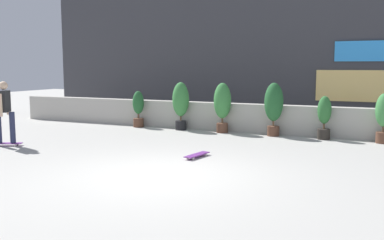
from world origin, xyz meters
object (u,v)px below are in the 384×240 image
potted_plant_2 (222,104)px  potted_plant_1 (181,102)px  potted_plant_0 (138,108)px  potted_plant_4 (324,116)px  potted_plant_5 (384,115)px  potted_plant_3 (274,105)px  skater_by_wall_right (5,110)px  skateboard_near_camera (197,155)px

potted_plant_2 → potted_plant_1: bearing=180.0°
potted_plant_0 → potted_plant_4: size_ratio=1.00×
potted_plant_1 → potted_plant_5: 6.10m
potted_plant_3 → potted_plant_4: (1.46, 0.00, -0.26)m
potted_plant_0 → potted_plant_5: potted_plant_5 is taller
potted_plant_4 → skater_by_wall_right: bearing=-149.1°
potted_plant_2 → potted_plant_3: bearing=0.0°
potted_plant_4 → potted_plant_5: bearing=0.0°
potted_plant_0 → potted_plant_3: size_ratio=0.78×
potted_plant_0 → potted_plant_2: potted_plant_2 is taller
potted_plant_5 → skateboard_near_camera: 5.46m
skater_by_wall_right → skateboard_near_camera: 5.29m
potted_plant_5 → potted_plant_2: bearing=-180.0°
potted_plant_1 → potted_plant_3: (3.08, 0.00, 0.02)m
potted_plant_5 → skater_by_wall_right: skater_by_wall_right is taller
potted_plant_5 → skater_by_wall_right: bearing=-153.6°
potted_plant_1 → potted_plant_5: (6.10, 0.00, -0.14)m
potted_plant_3 → skater_by_wall_right: size_ratio=0.94×
skater_by_wall_right → potted_plant_4: bearing=30.9°
potted_plant_2 → potted_plant_0: bearing=180.0°
potted_plant_0 → potted_plant_3: potted_plant_3 is taller
potted_plant_5 → skater_by_wall_right: (-9.04, -4.49, 0.17)m
skater_by_wall_right → potted_plant_2: bearing=45.6°
potted_plant_0 → potted_plant_3: 4.71m
potted_plant_3 → skateboard_near_camera: size_ratio=1.94×
potted_plant_2 → potted_plant_3: size_ratio=0.98×
potted_plant_2 → potted_plant_4: (3.09, 0.00, -0.24)m
potted_plant_1 → potted_plant_5: size_ratio=1.15×
potted_plant_1 → skateboard_near_camera: bearing=-59.5°
potted_plant_4 → skateboard_near_camera: size_ratio=1.51×
potted_plant_2 → potted_plant_5: size_ratio=1.15×
potted_plant_0 → skateboard_near_camera: size_ratio=1.51×
potted_plant_1 → skateboard_near_camera: 4.46m
potted_plant_1 → potted_plant_3: bearing=0.0°
potted_plant_4 → skater_by_wall_right: size_ratio=0.73×
potted_plant_0 → skateboard_near_camera: potted_plant_0 is taller
potted_plant_1 → skater_by_wall_right: (-2.94, -4.49, 0.02)m
potted_plant_2 → skater_by_wall_right: bearing=-134.4°
potted_plant_3 → potted_plant_0: bearing=180.0°
skater_by_wall_right → potted_plant_0: bearing=73.5°
potted_plant_5 → potted_plant_4: bearing=180.0°
potted_plant_2 → potted_plant_5: (4.65, 0.00, -0.15)m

